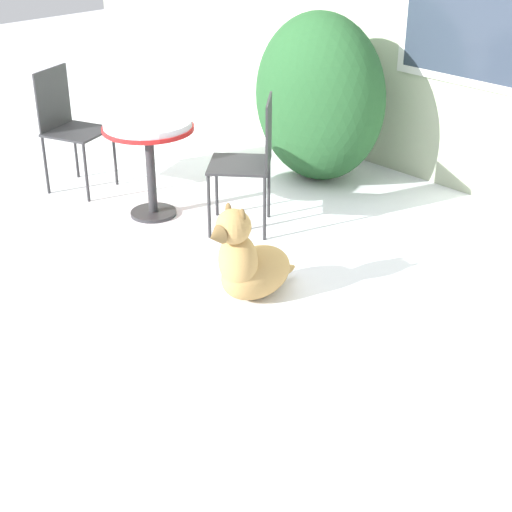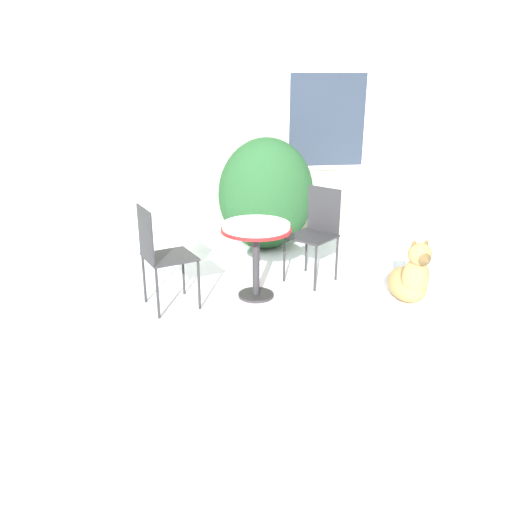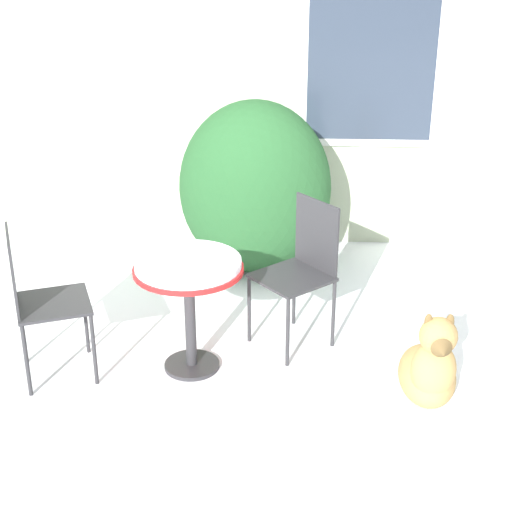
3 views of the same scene
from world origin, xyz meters
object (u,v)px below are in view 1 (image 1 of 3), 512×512
(patio_chair_near_table, at_px, (251,157))
(dog, at_px, (249,264))
(patio_chair_far_side, at_px, (69,123))
(patio_table, at_px, (149,136))

(patio_chair_near_table, height_order, dog, patio_chair_near_table)
(dog, bearing_deg, patio_chair_near_table, 135.26)
(patio_chair_far_side, bearing_deg, patio_chair_near_table, -93.14)
(patio_table, distance_m, dog, 1.50)
(patio_chair_near_table, bearing_deg, patio_table, -102.20)
(patio_chair_near_table, relative_size, dog, 1.35)
(dog, bearing_deg, patio_chair_far_side, 174.13)
(patio_chair_far_side, distance_m, dog, 2.32)
(patio_chair_near_table, relative_size, patio_chair_far_side, 1.00)
(patio_chair_near_table, height_order, patio_chair_far_side, same)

